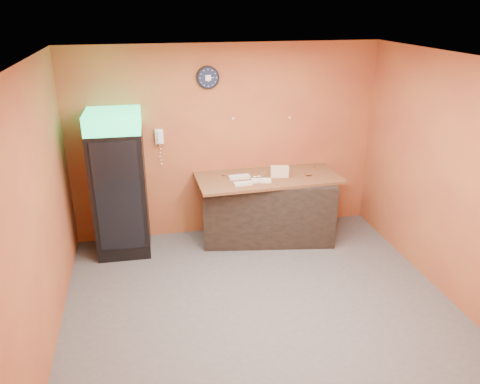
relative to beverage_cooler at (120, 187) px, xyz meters
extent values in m
plane|color=#47474C|center=(1.55, -1.60, -0.98)|extent=(4.50, 4.50, 0.00)
cube|color=#AB6430|center=(1.55, 0.40, 0.42)|extent=(4.50, 0.02, 2.80)
cube|color=#AB6430|center=(-0.70, -1.60, 0.42)|extent=(0.02, 4.00, 2.80)
cube|color=#AB6430|center=(3.80, -1.60, 0.42)|extent=(0.02, 4.00, 2.80)
cube|color=white|center=(1.55, -1.60, 1.82)|extent=(4.50, 4.00, 0.02)
cube|color=black|center=(0.00, 0.05, -0.10)|extent=(0.72, 0.72, 1.76)
cube|color=#1BEC80|center=(0.00, 0.05, 0.90)|extent=(0.72, 0.72, 0.25)
cube|color=black|center=(0.01, -0.31, -0.03)|extent=(0.58, 0.04, 1.51)
cube|color=black|center=(2.08, -0.02, -0.51)|extent=(1.99, 1.14, 0.94)
cylinder|color=black|center=(1.30, 0.37, 1.36)|extent=(0.32, 0.05, 0.32)
cylinder|color=#0F1433|center=(1.30, 0.34, 1.36)|extent=(0.27, 0.01, 0.27)
cube|color=white|center=(1.30, 0.34, 1.36)|extent=(0.08, 0.00, 0.08)
cube|color=white|center=(0.59, 0.35, 0.57)|extent=(0.11, 0.07, 0.20)
cube|color=white|center=(0.59, 0.30, 0.57)|extent=(0.05, 0.04, 0.17)
cube|color=brown|center=(2.08, -0.02, -0.02)|extent=(2.08, 0.96, 0.04)
cube|color=beige|center=(2.23, -0.08, 0.02)|extent=(0.27, 0.13, 0.05)
cube|color=beige|center=(2.23, -0.08, 0.08)|extent=(0.27, 0.13, 0.05)
cube|color=beige|center=(2.23, -0.08, 0.13)|extent=(0.27, 0.13, 0.05)
cube|color=silver|center=(1.66, -0.27, 0.01)|extent=(0.25, 0.11, 0.04)
cube|color=silver|center=(1.93, -0.21, 0.02)|extent=(0.29, 0.15, 0.04)
cube|color=silver|center=(1.66, -0.01, 0.02)|extent=(0.30, 0.13, 0.04)
cylinder|color=silver|center=(2.00, -0.02, 0.02)|extent=(0.06, 0.06, 0.06)
camera|label=1|loc=(0.36, -6.10, 2.34)|focal=35.00mm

